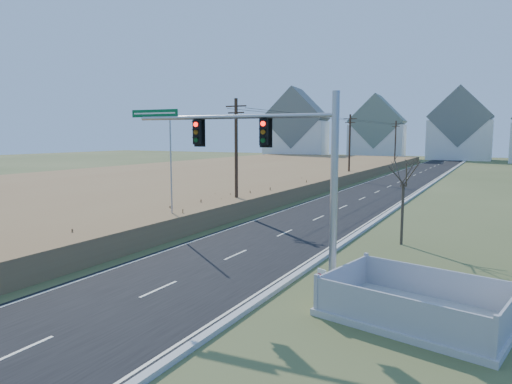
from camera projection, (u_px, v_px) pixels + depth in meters
name	position (u px, v px, depth m)	size (l,w,h in m)	color
ground	(189.00, 277.00, 19.93)	(260.00, 260.00, 0.00)	#3F4A24
road	(405.00, 180.00, 63.61)	(8.00, 180.00, 0.06)	black
curb	(436.00, 181.00, 61.65)	(0.30, 180.00, 0.18)	#B2AFA8
reed_marsh	(221.00, 174.00, 66.09)	(38.00, 110.00, 1.30)	olive
utility_pole_near	(236.00, 154.00, 35.52)	(1.80, 0.26, 9.00)	#422D1E
utility_pole_mid	(350.00, 146.00, 61.73)	(1.80, 0.26, 9.00)	#422D1E
utility_pole_far	(395.00, 143.00, 87.94)	(1.80, 0.26, 9.00)	#422D1E
condo_nw	(296.00, 130.00, 124.24)	(17.69, 13.38, 19.05)	silver
condo_nnw	(377.00, 133.00, 121.91)	(14.93, 11.17, 17.03)	silver
condo_n	(460.00, 130.00, 115.91)	(15.27, 10.20, 18.54)	silver
traffic_signal_mast	(287.00, 171.00, 18.12)	(9.79, 1.08, 7.81)	#9EA0A5
fence_enclosure	(416.00, 311.00, 15.34)	(6.55, 5.10, 1.34)	#B7B5AD
open_sign	(322.00, 276.00, 19.10)	(0.44, 0.23, 0.57)	white
flagpole	(171.00, 186.00, 28.52)	(0.34, 0.34, 7.58)	#B7B5AD
bare_tree	(404.00, 171.00, 25.38)	(1.97, 1.97, 5.23)	#4C3F33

